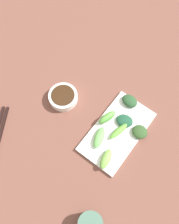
# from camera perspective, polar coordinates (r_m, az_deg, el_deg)

# --- Properties ---
(tabletop) EXTENTS (2.10, 2.10, 0.02)m
(tabletop) POSITION_cam_1_polar(r_m,az_deg,el_deg) (0.94, 0.97, -1.16)
(tabletop) COLOR brown
(tabletop) RESTS_ON ground
(sauce_bowl) EXTENTS (0.11, 0.11, 0.03)m
(sauce_bowl) POSITION_cam_1_polar(r_m,az_deg,el_deg) (0.94, -5.94, 3.40)
(sauce_bowl) COLOR white
(sauce_bowl) RESTS_ON tabletop
(serving_plate) EXTENTS (0.16, 0.28, 0.01)m
(serving_plate) POSITION_cam_1_polar(r_m,az_deg,el_deg) (0.91, 6.21, -4.44)
(serving_plate) COLOR white
(serving_plate) RESTS_ON tabletop
(broccoli_leafy_0) EXTENTS (0.06, 0.05, 0.02)m
(broccoli_leafy_0) POSITION_cam_1_polar(r_m,az_deg,el_deg) (0.94, 9.02, 2.47)
(broccoli_leafy_0) COLOR #274D2B
(broccoli_leafy_0) RESTS_ON serving_plate
(broccoli_stalk_1) EXTENTS (0.05, 0.08, 0.02)m
(broccoli_stalk_1) POSITION_cam_1_polar(r_m,az_deg,el_deg) (0.88, 2.17, -5.75)
(broccoli_stalk_1) COLOR #67B157
(broccoli_stalk_1) RESTS_ON serving_plate
(broccoli_stalk_2) EXTENTS (0.05, 0.08, 0.03)m
(broccoli_stalk_2) POSITION_cam_1_polar(r_m,az_deg,el_deg) (0.90, 3.99, -1.21)
(broccoli_stalk_2) COLOR #5CA444
(broccoli_stalk_2) RESTS_ON serving_plate
(broccoli_leafy_3) EXTENTS (0.07, 0.06, 0.02)m
(broccoli_leafy_3) POSITION_cam_1_polar(r_m,az_deg,el_deg) (0.91, 7.88, -1.97)
(broccoli_leafy_3) COLOR #1D4F35
(broccoli_leafy_3) RESTS_ON serving_plate
(broccoli_stalk_4) EXTENTS (0.04, 0.09, 0.02)m
(broccoli_stalk_4) POSITION_cam_1_polar(r_m,az_deg,el_deg) (0.89, 6.53, -4.39)
(broccoli_stalk_4) COLOR #65B33D
(broccoli_stalk_4) RESTS_ON serving_plate
(broccoli_leafy_5) EXTENTS (0.06, 0.06, 0.02)m
(broccoli_leafy_5) POSITION_cam_1_polar(r_m,az_deg,el_deg) (0.90, 11.23, -4.40)
(broccoli_leafy_5) COLOR #2F5025
(broccoli_leafy_5) RESTS_ON serving_plate
(broccoli_stalk_6) EXTENTS (0.04, 0.08, 0.02)m
(broccoli_stalk_6) POSITION_cam_1_polar(r_m,az_deg,el_deg) (0.86, 3.69, -10.48)
(broccoli_stalk_6) COLOR #76B44B
(broccoli_stalk_6) RESTS_ON serving_plate
(tea_cup) EXTENTS (0.08, 0.08, 0.06)m
(tea_cup) POSITION_cam_1_polar(r_m,az_deg,el_deg) (0.83, 0.20, -23.89)
(tea_cup) COLOR #4C705E
(tea_cup) RESTS_ON tabletop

